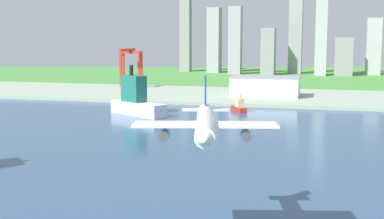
{
  "coord_description": "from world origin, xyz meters",
  "views": [
    {
      "loc": [
        58.85,
        2.84,
        56.39
      ],
      "look_at": [
        3.02,
        211.37,
        26.48
      ],
      "focal_mm": 49.14,
      "sensor_mm": 36.0,
      "label": 1
    }
  ],
  "objects_px": {
    "warehouse_main": "(265,86)",
    "tugboat_small": "(239,107)",
    "airplane_landing": "(205,124)",
    "ferry_boat": "(136,101)",
    "port_crane_red": "(130,60)"
  },
  "relations": [
    {
      "from": "tugboat_small",
      "to": "ferry_boat",
      "type": "height_order",
      "value": "ferry_boat"
    },
    {
      "from": "tugboat_small",
      "to": "ferry_boat",
      "type": "distance_m",
      "value": 78.59
    },
    {
      "from": "port_crane_red",
      "to": "warehouse_main",
      "type": "height_order",
      "value": "port_crane_red"
    },
    {
      "from": "airplane_landing",
      "to": "tugboat_small",
      "type": "relative_size",
      "value": 2.27
    },
    {
      "from": "warehouse_main",
      "to": "tugboat_small",
      "type": "bearing_deg",
      "value": -95.86
    },
    {
      "from": "warehouse_main",
      "to": "port_crane_red",
      "type": "bearing_deg",
      "value": 161.57
    },
    {
      "from": "airplane_landing",
      "to": "ferry_boat",
      "type": "distance_m",
      "value": 249.81
    },
    {
      "from": "port_crane_red",
      "to": "warehouse_main",
      "type": "distance_m",
      "value": 161.55
    },
    {
      "from": "ferry_boat",
      "to": "port_crane_red",
      "type": "relative_size",
      "value": 1.18
    },
    {
      "from": "tugboat_small",
      "to": "warehouse_main",
      "type": "relative_size",
      "value": 0.34
    },
    {
      "from": "airplane_landing",
      "to": "ferry_boat",
      "type": "bearing_deg",
      "value": 115.16
    },
    {
      "from": "tugboat_small",
      "to": "warehouse_main",
      "type": "xyz_separation_m",
      "value": [
        9.03,
        87.89,
        7.9
      ]
    },
    {
      "from": "ferry_boat",
      "to": "airplane_landing",
      "type": "bearing_deg",
      "value": -64.84
    },
    {
      "from": "airplane_landing",
      "to": "ferry_boat",
      "type": "height_order",
      "value": "airplane_landing"
    },
    {
      "from": "tugboat_small",
      "to": "airplane_landing",
      "type": "bearing_deg",
      "value": -82.06
    }
  ]
}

